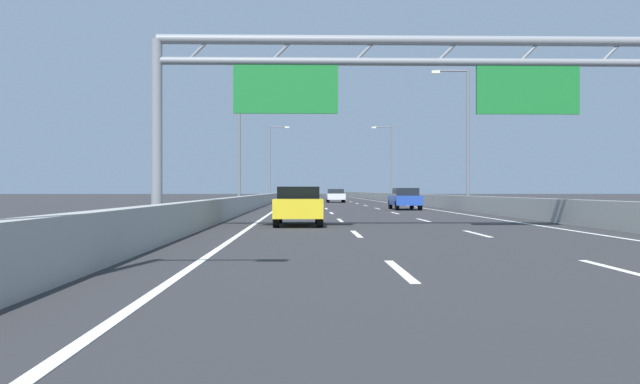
# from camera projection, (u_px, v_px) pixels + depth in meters

# --- Properties ---
(ground_plane) EXTENTS (260.00, 260.00, 0.00)m
(ground_plane) POSITION_uv_depth(u_px,v_px,m) (327.00, 199.00, 98.28)
(ground_plane) COLOR #2D2D30
(lane_dash_left_1) EXTENTS (0.16, 3.00, 0.01)m
(lane_dash_left_1) POSITION_uv_depth(u_px,v_px,m) (400.00, 271.00, 10.76)
(lane_dash_left_1) COLOR white
(lane_dash_left_1) RESTS_ON ground_plane
(lane_dash_left_2) EXTENTS (0.16, 3.00, 0.01)m
(lane_dash_left_2) POSITION_uv_depth(u_px,v_px,m) (356.00, 234.00, 19.76)
(lane_dash_left_2) COLOR white
(lane_dash_left_2) RESTS_ON ground_plane
(lane_dash_left_3) EXTENTS (0.16, 3.00, 0.01)m
(lane_dash_left_3) POSITION_uv_depth(u_px,v_px,m) (340.00, 220.00, 28.76)
(lane_dash_left_3) COLOR white
(lane_dash_left_3) RESTS_ON ground_plane
(lane_dash_left_4) EXTENTS (0.16, 3.00, 0.01)m
(lane_dash_left_4) POSITION_uv_depth(u_px,v_px,m) (331.00, 213.00, 37.75)
(lane_dash_left_4) COLOR white
(lane_dash_left_4) RESTS_ON ground_plane
(lane_dash_left_5) EXTENTS (0.16, 3.00, 0.01)m
(lane_dash_left_5) POSITION_uv_depth(u_px,v_px,m) (326.00, 209.00, 46.75)
(lane_dash_left_5) COLOR white
(lane_dash_left_5) RESTS_ON ground_plane
(lane_dash_left_6) EXTENTS (0.16, 3.00, 0.01)m
(lane_dash_left_6) POSITION_uv_depth(u_px,v_px,m) (323.00, 206.00, 55.75)
(lane_dash_left_6) COLOR white
(lane_dash_left_6) RESTS_ON ground_plane
(lane_dash_left_7) EXTENTS (0.16, 3.00, 0.01)m
(lane_dash_left_7) POSITION_uv_depth(u_px,v_px,m) (320.00, 203.00, 64.75)
(lane_dash_left_7) COLOR white
(lane_dash_left_7) RESTS_ON ground_plane
(lane_dash_left_8) EXTENTS (0.16, 3.00, 0.01)m
(lane_dash_left_8) POSITION_uv_depth(u_px,v_px,m) (318.00, 202.00, 73.74)
(lane_dash_left_8) COLOR white
(lane_dash_left_8) RESTS_ON ground_plane
(lane_dash_left_9) EXTENTS (0.16, 3.00, 0.01)m
(lane_dash_left_9) POSITION_uv_depth(u_px,v_px,m) (317.00, 201.00, 82.74)
(lane_dash_left_9) COLOR white
(lane_dash_left_9) RESTS_ON ground_plane
(lane_dash_left_10) EXTENTS (0.16, 3.00, 0.01)m
(lane_dash_left_10) POSITION_uv_depth(u_px,v_px,m) (315.00, 200.00, 91.74)
(lane_dash_left_10) COLOR white
(lane_dash_left_10) RESTS_ON ground_plane
(lane_dash_left_11) EXTENTS (0.16, 3.00, 0.01)m
(lane_dash_left_11) POSITION_uv_depth(u_px,v_px,m) (314.00, 199.00, 100.74)
(lane_dash_left_11) COLOR white
(lane_dash_left_11) RESTS_ON ground_plane
(lane_dash_left_12) EXTENTS (0.16, 3.00, 0.01)m
(lane_dash_left_12) POSITION_uv_depth(u_px,v_px,m) (314.00, 198.00, 109.73)
(lane_dash_left_12) COLOR white
(lane_dash_left_12) RESTS_ON ground_plane
(lane_dash_left_13) EXTENTS (0.16, 3.00, 0.01)m
(lane_dash_left_13) POSITION_uv_depth(u_px,v_px,m) (313.00, 197.00, 118.73)
(lane_dash_left_13) COLOR white
(lane_dash_left_13) RESTS_ON ground_plane
(lane_dash_left_14) EXTENTS (0.16, 3.00, 0.01)m
(lane_dash_left_14) POSITION_uv_depth(u_px,v_px,m) (312.00, 197.00, 127.73)
(lane_dash_left_14) COLOR white
(lane_dash_left_14) RESTS_ON ground_plane
(lane_dash_left_15) EXTENTS (0.16, 3.00, 0.01)m
(lane_dash_left_15) POSITION_uv_depth(u_px,v_px,m) (312.00, 196.00, 136.73)
(lane_dash_left_15) COLOR white
(lane_dash_left_15) RESTS_ON ground_plane
(lane_dash_left_16) EXTENTS (0.16, 3.00, 0.01)m
(lane_dash_left_16) POSITION_uv_depth(u_px,v_px,m) (311.00, 196.00, 145.72)
(lane_dash_left_16) COLOR white
(lane_dash_left_16) RESTS_ON ground_plane
(lane_dash_left_17) EXTENTS (0.16, 3.00, 0.01)m
(lane_dash_left_17) POSITION_uv_depth(u_px,v_px,m) (311.00, 196.00, 154.72)
(lane_dash_left_17) COLOR white
(lane_dash_left_17) RESTS_ON ground_plane
(lane_dash_right_1) EXTENTS (0.16, 3.00, 0.01)m
(lane_dash_right_1) POSITION_uv_depth(u_px,v_px,m) (620.00, 270.00, 10.85)
(lane_dash_right_1) COLOR white
(lane_dash_right_1) RESTS_ON ground_plane
(lane_dash_right_2) EXTENTS (0.16, 3.00, 0.01)m
(lane_dash_right_2) POSITION_uv_depth(u_px,v_px,m) (477.00, 234.00, 19.84)
(lane_dash_right_2) COLOR white
(lane_dash_right_2) RESTS_ON ground_plane
(lane_dash_right_3) EXTENTS (0.16, 3.00, 0.01)m
(lane_dash_right_3) POSITION_uv_depth(u_px,v_px,m) (423.00, 220.00, 28.84)
(lane_dash_right_3) COLOR white
(lane_dash_right_3) RESTS_ON ground_plane
(lane_dash_right_4) EXTENTS (0.16, 3.00, 0.01)m
(lane_dash_right_4) POSITION_uv_depth(u_px,v_px,m) (395.00, 213.00, 37.84)
(lane_dash_right_4) COLOR white
(lane_dash_right_4) RESTS_ON ground_plane
(lane_dash_right_5) EXTENTS (0.16, 3.00, 0.01)m
(lane_dash_right_5) POSITION_uv_depth(u_px,v_px,m) (377.00, 209.00, 46.84)
(lane_dash_right_5) COLOR white
(lane_dash_right_5) RESTS_ON ground_plane
(lane_dash_right_6) EXTENTS (0.16, 3.00, 0.01)m
(lane_dash_right_6) POSITION_uv_depth(u_px,v_px,m) (366.00, 206.00, 55.83)
(lane_dash_right_6) COLOR white
(lane_dash_right_6) RESTS_ON ground_plane
(lane_dash_right_7) EXTENTS (0.16, 3.00, 0.01)m
(lane_dash_right_7) POSITION_uv_depth(u_px,v_px,m) (357.00, 203.00, 64.83)
(lane_dash_right_7) COLOR white
(lane_dash_right_7) RESTS_ON ground_plane
(lane_dash_right_8) EXTENTS (0.16, 3.00, 0.01)m
(lane_dash_right_8) POSITION_uv_depth(u_px,v_px,m) (351.00, 202.00, 73.83)
(lane_dash_right_8) COLOR white
(lane_dash_right_8) RESTS_ON ground_plane
(lane_dash_right_9) EXTENTS (0.16, 3.00, 0.01)m
(lane_dash_right_9) POSITION_uv_depth(u_px,v_px,m) (346.00, 201.00, 82.83)
(lane_dash_right_9) COLOR white
(lane_dash_right_9) RESTS_ON ground_plane
(lane_dash_right_10) EXTENTS (0.16, 3.00, 0.01)m
(lane_dash_right_10) POSITION_uv_depth(u_px,v_px,m) (341.00, 200.00, 91.82)
(lane_dash_right_10) COLOR white
(lane_dash_right_10) RESTS_ON ground_plane
(lane_dash_right_11) EXTENTS (0.16, 3.00, 0.01)m
(lane_dash_right_11) POSITION_uv_depth(u_px,v_px,m) (338.00, 199.00, 100.82)
(lane_dash_right_11) COLOR white
(lane_dash_right_11) RESTS_ON ground_plane
(lane_dash_right_12) EXTENTS (0.16, 3.00, 0.01)m
(lane_dash_right_12) POSITION_uv_depth(u_px,v_px,m) (335.00, 198.00, 109.82)
(lane_dash_right_12) COLOR white
(lane_dash_right_12) RESTS_ON ground_plane
(lane_dash_right_13) EXTENTS (0.16, 3.00, 0.01)m
(lane_dash_right_13) POSITION_uv_depth(u_px,v_px,m) (333.00, 197.00, 118.82)
(lane_dash_right_13) COLOR white
(lane_dash_right_13) RESTS_ON ground_plane
(lane_dash_right_14) EXTENTS (0.16, 3.00, 0.01)m
(lane_dash_right_14) POSITION_uv_depth(u_px,v_px,m) (331.00, 197.00, 127.81)
(lane_dash_right_14) COLOR white
(lane_dash_right_14) RESTS_ON ground_plane
(lane_dash_right_15) EXTENTS (0.16, 3.00, 0.01)m
(lane_dash_right_15) POSITION_uv_depth(u_px,v_px,m) (329.00, 196.00, 136.81)
(lane_dash_right_15) COLOR white
(lane_dash_right_15) RESTS_ON ground_plane
(lane_dash_right_16) EXTENTS (0.16, 3.00, 0.01)m
(lane_dash_right_16) POSITION_uv_depth(u_px,v_px,m) (328.00, 196.00, 145.81)
(lane_dash_right_16) COLOR white
(lane_dash_right_16) RESTS_ON ground_plane
(lane_dash_right_17) EXTENTS (0.16, 3.00, 0.01)m
(lane_dash_right_17) POSITION_uv_depth(u_px,v_px,m) (326.00, 196.00, 154.81)
(lane_dash_right_17) COLOR white
(lane_dash_right_17) RESTS_ON ground_plane
(edge_line_left) EXTENTS (0.16, 176.00, 0.01)m
(edge_line_left) POSITION_uv_depth(u_px,v_px,m) (289.00, 200.00, 86.16)
(edge_line_left) COLOR white
(edge_line_left) RESTS_ON ground_plane
(edge_line_right) EXTENTS (0.16, 176.00, 0.01)m
(edge_line_right) POSITION_uv_depth(u_px,v_px,m) (370.00, 200.00, 86.41)
(edge_line_right) COLOR white
(edge_line_right) RESTS_ON ground_plane
(barrier_left) EXTENTS (0.45, 220.00, 0.95)m
(barrier_left) POSITION_uv_depth(u_px,v_px,m) (282.00, 195.00, 108.11)
(barrier_left) COLOR #9E9E99
(barrier_left) RESTS_ON ground_plane
(barrier_right) EXTENTS (0.45, 220.00, 0.95)m
(barrier_right) POSITION_uv_depth(u_px,v_px,m) (367.00, 195.00, 108.44)
(barrier_right) COLOR #9E9E99
(barrier_right) RESTS_ON ground_plane
(sign_gantry) EXTENTS (16.61, 0.36, 6.36)m
(sign_gantry) POSITION_uv_depth(u_px,v_px,m) (407.00, 83.00, 21.77)
(sign_gantry) COLOR gray
(sign_gantry) RESTS_ON ground_plane
(streetlamp_left_mid) EXTENTS (2.58, 0.28, 9.50)m
(streetlamp_left_mid) POSITION_uv_depth(u_px,v_px,m) (243.00, 129.00, 44.56)
(streetlamp_left_mid) COLOR slate
(streetlamp_left_mid) RESTS_ON ground_plane
(streetlamp_right_mid) EXTENTS (2.58, 0.28, 9.50)m
(streetlamp_right_mid) POSITION_uv_depth(u_px,v_px,m) (464.00, 129.00, 44.91)
(streetlamp_right_mid) COLOR slate
(streetlamp_right_mid) RESTS_ON ground_plane
(streetlamp_left_far) EXTENTS (2.58, 0.28, 9.50)m
(streetlamp_left_far) POSITION_uv_depth(u_px,v_px,m) (272.00, 158.00, 84.25)
(streetlamp_left_far) COLOR slate
(streetlamp_left_far) RESTS_ON ground_plane
(streetlamp_right_far) EXTENTS (2.58, 0.28, 9.50)m
(streetlamp_right_far) POSITION_uv_depth(u_px,v_px,m) (389.00, 158.00, 84.61)
(streetlamp_right_far) COLOR slate
(streetlamp_right_far) RESTS_ON ground_plane
(green_car) EXTENTS (1.82, 4.25, 1.42)m
(green_car) POSITION_uv_depth(u_px,v_px,m) (340.00, 193.00, 129.00)
(green_car) COLOR #1E7A38
(green_car) RESTS_ON ground_plane
(blue_car) EXTENTS (1.71, 4.41, 1.45)m
(blue_car) POSITION_uv_depth(u_px,v_px,m) (405.00, 199.00, 44.49)
(blue_car) COLOR #2347AD
(blue_car) RESTS_ON ground_plane
(white_car) EXTENTS (1.86, 4.29, 1.42)m
(white_car) POSITION_uv_depth(u_px,v_px,m) (336.00, 195.00, 70.21)
(white_car) COLOR silver
(white_car) RESTS_ON ground_plane
(yellow_car) EXTENTS (1.74, 4.14, 1.43)m
(yellow_car) POSITION_uv_depth(u_px,v_px,m) (298.00, 205.00, 24.78)
(yellow_car) COLOR yellow
(yellow_car) RESTS_ON ground_plane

